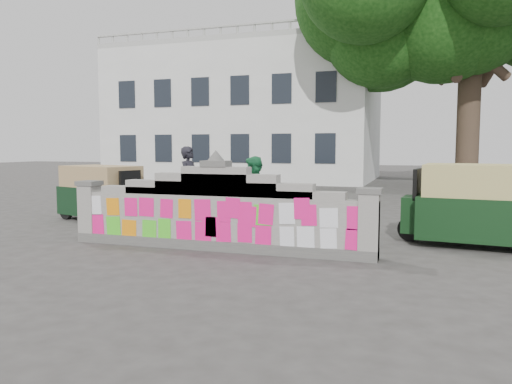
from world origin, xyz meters
TOP-DOWN VIEW (x-y plane):
  - ground at (0.00, 0.00)m, footprint 100.00×100.00m
  - parapet_wall at (-0.00, -0.01)m, footprint 6.48×0.44m
  - building at (-7.00, 21.98)m, footprint 16.00×10.00m
  - shade_tree at (6.00, 18.00)m, footprint 12.00×10.00m
  - cyclist_bike at (-1.76, 2.39)m, footprint 2.11×0.88m
  - cyclist_rider at (-1.76, 2.39)m, footprint 0.49×0.70m
  - pedestrian at (0.13, 1.95)m, footprint 1.06×1.13m
  - rickshaw_left at (-4.68, 2.79)m, footprint 2.87×1.93m
  - rickshaw_right at (5.10, 2.04)m, footprint 3.16×1.72m

SIDE VIEW (x-z plane):
  - ground at x=0.00m, z-range 0.00..0.00m
  - cyclist_bike at x=-1.76m, z-range 0.00..1.08m
  - parapet_wall at x=0.00m, z-range -0.26..1.75m
  - rickshaw_left at x=-4.68m, z-range 0.03..1.57m
  - rickshaw_right at x=5.10m, z-range 0.03..1.74m
  - cyclist_rider at x=-1.76m, z-range 0.00..1.84m
  - pedestrian at x=0.13m, z-range 0.00..1.86m
  - building at x=-7.00m, z-range -0.44..8.46m
  - shade_tree at x=6.00m, z-range 2.94..14.94m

